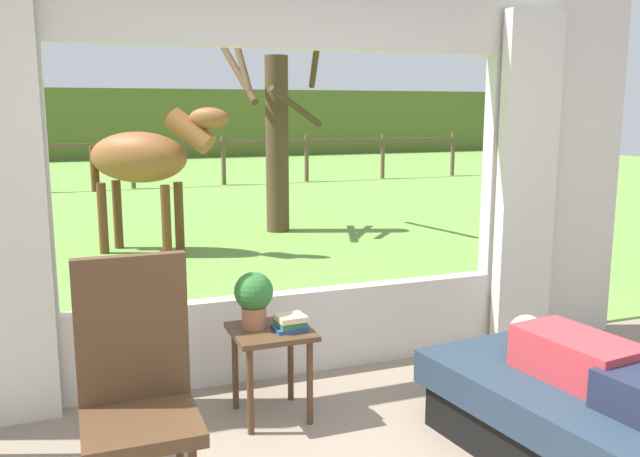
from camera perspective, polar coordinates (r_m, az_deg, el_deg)
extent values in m
cube|color=beige|center=(5.31, 19.06, 4.57)|extent=(1.15, 0.12, 2.55)
cube|color=beige|center=(4.53, -2.09, -8.72)|extent=(2.90, 0.12, 0.55)
cube|color=beige|center=(4.33, -2.27, 17.91)|extent=(2.90, 0.12, 0.45)
cube|color=beige|center=(3.98, -25.22, 1.37)|extent=(0.44, 0.10, 2.40)
cube|color=beige|center=(5.00, 17.08, 3.51)|extent=(0.44, 0.10, 2.40)
cube|color=olive|center=(15.13, -15.46, 3.22)|extent=(36.00, 21.68, 0.02)
cube|color=#55632B|center=(24.85, -17.80, 8.43)|extent=(36.00, 2.00, 2.40)
cube|color=black|center=(3.67, 22.09, -16.84)|extent=(1.02, 1.66, 0.24)
cube|color=#233342|center=(3.58, 22.32, -13.84)|extent=(1.11, 1.80, 0.18)
cube|color=#B23338|center=(3.61, 20.91, -10.14)|extent=(0.41, 0.64, 0.22)
sphere|color=tan|center=(3.89, 17.10, -8.45)|extent=(0.20, 0.20, 0.20)
cube|color=#4C331E|center=(3.01, -14.92, -15.77)|extent=(0.48, 0.48, 0.06)
cube|color=#4C331E|center=(3.08, -15.62, -8.39)|extent=(0.48, 0.06, 0.68)
cylinder|color=#4C331E|center=(3.26, -18.40, -17.91)|extent=(0.04, 0.04, 0.38)
cylinder|color=#4C331E|center=(3.28, -11.82, -17.36)|extent=(0.04, 0.04, 0.38)
cube|color=#4C331E|center=(3.83, -4.17, -8.69)|extent=(0.44, 0.44, 0.03)
cylinder|color=#4C331E|center=(3.73, -5.93, -13.55)|extent=(0.04, 0.04, 0.49)
cylinder|color=#4C331E|center=(3.82, -0.87, -12.89)|extent=(0.04, 0.04, 0.49)
cylinder|color=#4C331E|center=(4.03, -7.20, -11.69)|extent=(0.04, 0.04, 0.49)
cylinder|color=#4C331E|center=(4.12, -2.51, -11.14)|extent=(0.04, 0.04, 0.49)
cylinder|color=#9E6042|center=(3.84, -5.60, -7.48)|extent=(0.14, 0.14, 0.12)
sphere|color=#2D6B2D|center=(3.80, -5.64, -5.33)|extent=(0.22, 0.22, 0.22)
cube|color=#23478C|center=(3.80, -2.61, -8.42)|extent=(0.18, 0.15, 0.02)
cube|color=#337247|center=(3.79, -2.51, -8.02)|extent=(0.17, 0.14, 0.03)
cube|color=beige|center=(3.78, -2.48, -7.57)|extent=(0.16, 0.15, 0.03)
ellipsoid|color=brown|center=(8.26, -15.13, 5.85)|extent=(1.33, 1.19, 0.60)
cylinder|color=brown|center=(7.92, -10.96, 8.11)|extent=(0.64, 0.56, 0.53)
ellipsoid|color=brown|center=(7.82, -9.40, 9.22)|extent=(0.51, 0.45, 0.24)
cube|color=#593319|center=(7.96, -11.49, 8.29)|extent=(0.39, 0.32, 0.32)
cylinder|color=#593319|center=(8.60, -18.54, 4.82)|extent=(0.14, 0.14, 0.55)
cylinder|color=#593319|center=(8.28, -11.84, 0.94)|extent=(0.11, 0.11, 0.85)
cylinder|color=#593319|center=(8.00, -12.89, 0.58)|extent=(0.11, 0.11, 0.85)
cylinder|color=#593319|center=(8.70, -16.76, 1.15)|extent=(0.11, 0.11, 0.85)
cylinder|color=#593319|center=(8.43, -17.91, 0.82)|extent=(0.11, 0.11, 0.85)
cylinder|color=#4C3823|center=(9.45, -3.65, 7.07)|extent=(0.32, 0.32, 2.43)
cylinder|color=#47331E|center=(9.35, -6.69, 13.89)|extent=(0.16, 1.14, 0.93)
cylinder|color=#47331E|center=(9.27, -6.94, 12.96)|extent=(0.18, 1.39, 0.86)
cylinder|color=#47331E|center=(9.51, -0.29, 14.91)|extent=(0.41, 1.32, 1.00)
cylinder|color=#47331E|center=(9.18, -2.02, 10.25)|extent=(0.91, 0.54, 0.56)
cylinder|color=brown|center=(15.11, -23.18, 4.90)|extent=(0.10, 0.10, 1.10)
cylinder|color=brown|center=(15.16, -15.59, 5.35)|extent=(0.10, 0.10, 1.10)
cylinder|color=brown|center=(15.47, -8.17, 5.71)|extent=(0.10, 0.10, 1.10)
cylinder|color=brown|center=(16.03, -1.14, 5.96)|extent=(0.10, 0.10, 1.10)
cylinder|color=brown|center=(16.80, 5.33, 6.12)|extent=(0.10, 0.10, 1.10)
cylinder|color=brown|center=(17.77, 11.17, 6.19)|extent=(0.10, 0.10, 1.10)
cube|color=brown|center=(15.14, -15.67, 6.86)|extent=(16.00, 0.06, 0.08)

